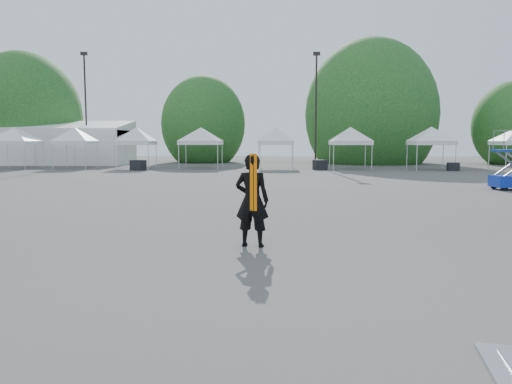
{
  "coord_description": "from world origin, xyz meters",
  "views": [
    {
      "loc": [
        -0.26,
        -11.77,
        2.33
      ],
      "look_at": [
        -0.69,
        -1.95,
        1.3
      ],
      "focal_mm": 35.0,
      "sensor_mm": 36.0,
      "label": 1
    }
  ],
  "objects": [
    {
      "name": "ground",
      "position": [
        0.0,
        0.0,
        0.0
      ],
      "size": [
        120.0,
        120.0,
        0.0
      ],
      "primitive_type": "plane",
      "color": "#474442",
      "rests_on": "ground"
    },
    {
      "name": "marquee",
      "position": [
        -22.0,
        35.0,
        1.97
      ],
      "size": [
        15.0,
        6.25,
        4.23
      ],
      "color": "white",
      "rests_on": "ground"
    },
    {
      "name": "light_pole_west",
      "position": [
        -18.0,
        34.0,
        5.77
      ],
      "size": [
        0.6,
        0.25,
        10.3
      ],
      "color": "black",
      "rests_on": "ground"
    },
    {
      "name": "light_pole_east",
      "position": [
        3.0,
        32.0,
        5.52
      ],
      "size": [
        0.6,
        0.25,
        9.8
      ],
      "color": "black",
      "rests_on": "ground"
    },
    {
      "name": "tree_far_w",
      "position": [
        -26.0,
        38.0,
        4.54
      ],
      "size": [
        4.8,
        4.8,
        7.3
      ],
      "color": "#382314",
      "rests_on": "ground"
    },
    {
      "name": "tree_mid_w",
      "position": [
        -8.0,
        40.0,
        3.93
      ],
      "size": [
        4.16,
        4.16,
        6.33
      ],
      "color": "#382314",
      "rests_on": "ground"
    },
    {
      "name": "tree_mid_e",
      "position": [
        9.0,
        39.0,
        4.84
      ],
      "size": [
        5.12,
        5.12,
        7.79
      ],
      "color": "#382314",
      "rests_on": "ground"
    },
    {
      "name": "tree_far_e",
      "position": [
        22.0,
        37.0,
        3.63
      ],
      "size": [
        3.84,
        3.84,
        5.84
      ],
      "color": "#382314",
      "rests_on": "ground"
    },
    {
      "name": "tent_a",
      "position": [
        -21.69,
        28.13,
        3.06
      ],
      "size": [
        4.65,
        4.65,
        3.88
      ],
      "color": "silver",
      "rests_on": "ground"
    },
    {
      "name": "tent_b",
      "position": [
        -16.83,
        28.44,
        3.06
      ],
      "size": [
        4.06,
        4.06,
        3.88
      ],
      "color": "silver",
      "rests_on": "ground"
    },
    {
      "name": "tent_c",
      "position": [
        -11.76,
        28.46,
        3.06
      ],
      "size": [
        3.9,
        3.9,
        3.88
      ],
      "color": "silver",
      "rests_on": "ground"
    },
    {
      "name": "tent_d",
      "position": [
        -6.55,
        28.92,
        3.06
      ],
      "size": [
        4.66,
        4.66,
        3.88
      ],
      "color": "silver",
      "rests_on": "ground"
    },
    {
      "name": "tent_e",
      "position": [
        -0.42,
        28.62,
        3.06
      ],
      "size": [
        4.05,
        4.05,
        3.88
      ],
      "color": "silver",
      "rests_on": "ground"
    },
    {
      "name": "tent_f",
      "position": [
        5.43,
        27.99,
        3.06
      ],
      "size": [
        4.38,
        4.38,
        3.88
      ],
      "color": "silver",
      "rests_on": "ground"
    },
    {
      "name": "tent_g",
      "position": [
        11.59,
        27.6,
        3.06
      ],
      "size": [
        4.34,
        4.34,
        3.88
      ],
      "color": "silver",
      "rests_on": "ground"
    },
    {
      "name": "man",
      "position": [
        -0.82,
        -1.02,
        1.02
      ],
      "size": [
        0.82,
        0.61,
        2.04
      ],
      "rotation": [
        0.0,
        0.0,
        2.97
      ],
      "color": "black",
      "rests_on": "ground"
    },
    {
      "name": "crate_west",
      "position": [
        -10.91,
        25.76,
        0.39
      ],
      "size": [
        1.21,
        1.08,
        0.78
      ],
      "primitive_type": "cube",
      "rotation": [
        0.0,
        0.0,
        -0.34
      ],
      "color": "black",
      "rests_on": "ground"
    },
    {
      "name": "crate_mid",
      "position": [
        3.01,
        27.13,
        0.39
      ],
      "size": [
        1.16,
        1.0,
        0.77
      ],
      "primitive_type": "cube",
      "rotation": [
        0.0,
        0.0,
        0.26
      ],
      "color": "black",
      "rests_on": "ground"
    },
    {
      "name": "crate_east",
      "position": [
        12.9,
        26.28,
        0.31
      ],
      "size": [
        0.83,
        0.66,
        0.63
      ],
      "primitive_type": "cube",
      "rotation": [
        0.0,
        0.0,
        -0.04
      ],
      "color": "black",
      "rests_on": "ground"
    }
  ]
}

